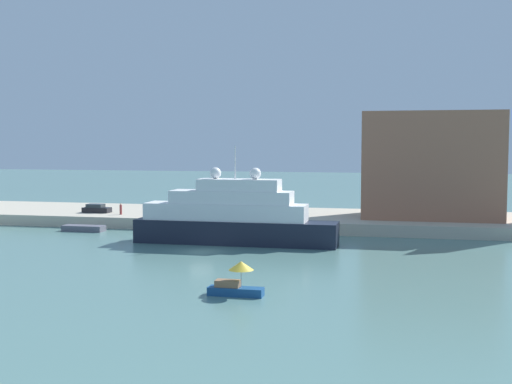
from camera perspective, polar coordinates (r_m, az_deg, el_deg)
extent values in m
plane|color=slate|center=(73.24, -4.80, -5.23)|extent=(400.00, 400.00, 0.00)
cube|color=#B7AD99|center=(98.08, -0.19, -2.32)|extent=(110.00, 20.18, 1.59)
cube|color=black|center=(78.54, -1.82, -3.52)|extent=(24.53, 4.23, 2.84)
cube|color=white|center=(78.57, -2.69, -1.74)|extent=(19.62, 3.89, 2.01)
cube|color=white|center=(78.21, -2.17, -0.46)|extent=(14.72, 3.55, 1.54)
cube|color=white|center=(77.85, -1.48, 0.61)|extent=(9.81, 3.21, 1.42)
cylinder|color=silver|center=(77.85, -1.83, 2.59)|extent=(0.16, 0.16, 3.96)
sphere|color=white|center=(77.31, -0.07, 1.62)|extent=(1.37, 1.37, 1.37)
sphere|color=white|center=(78.55, -3.56, 1.66)|extent=(1.37, 1.37, 1.37)
cube|color=navy|center=(52.47, -1.78, -8.66)|extent=(4.43, 1.25, 0.67)
cube|color=#8C6647|center=(52.50, -2.49, -7.97)|extent=(1.95, 1.00, 0.55)
cylinder|color=#B2B2B2|center=(52.14, -1.31, -7.58)|extent=(0.06, 0.06, 1.41)
cone|color=gold|center=(51.93, -1.31, -6.44)|extent=(2.00, 2.00, 0.70)
cube|color=#595966|center=(92.92, -14.80, -3.08)|extent=(5.78, 1.99, 0.80)
cube|color=#9E664C|center=(94.94, 15.05, 2.28)|extent=(18.81, 10.53, 14.83)
cube|color=black|center=(101.78, -13.71, -1.53)|extent=(4.13, 1.84, 0.78)
cube|color=#262D33|center=(101.81, -13.82, -1.17)|extent=(2.48, 1.66, 0.52)
cylinder|color=maroon|center=(98.14, -11.71, -1.52)|extent=(0.36, 0.36, 1.42)
sphere|color=tan|center=(98.06, -11.72, -1.04)|extent=(0.24, 0.24, 0.24)
cylinder|color=black|center=(89.49, -0.91, -2.24)|extent=(0.55, 0.55, 0.66)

